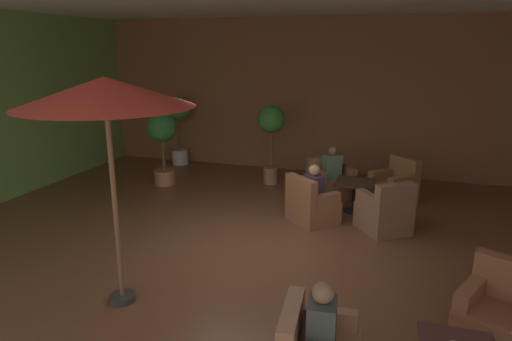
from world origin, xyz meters
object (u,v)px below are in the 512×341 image
at_px(armchair_front_right_north, 330,182).
at_px(armchair_front_right_west, 394,187).
at_px(armchair_front_right_east, 311,205).
at_px(potted_tree_left_corner, 162,138).
at_px(potted_tree_mid_left, 271,128).
at_px(potted_tree_mid_right, 179,119).
at_px(patron_with_friend, 322,320).
at_px(armchair_front_left_south, 498,318).
at_px(patio_umbrella_tall_red, 105,94).
at_px(patron_by_window, 332,164).
at_px(cafe_table_front_right, 355,188).
at_px(armchair_front_right_south, 385,213).
at_px(patron_blue_shirt, 314,184).

bearing_deg(armchair_front_right_north, armchair_front_right_west, -4.93).
bearing_deg(armchair_front_right_east, potted_tree_left_corner, 160.30).
distance_m(armchair_front_right_west, potted_tree_mid_left, 2.96).
relative_size(potted_tree_mid_right, patron_with_friend, 2.78).
xyz_separation_m(armchair_front_right_north, armchair_front_right_east, (-0.11, -1.59, 0.01)).
bearing_deg(armchair_front_right_north, armchair_front_left_south, -61.78).
height_order(patio_umbrella_tall_red, patron_by_window, patio_umbrella_tall_red).
relative_size(potted_tree_left_corner, patron_by_window, 2.52).
relative_size(cafe_table_front_right, potted_tree_left_corner, 0.44).
xyz_separation_m(armchair_front_right_west, potted_tree_mid_left, (-2.74, 0.63, 0.95)).
bearing_deg(patron_by_window, cafe_table_front_right, -55.52).
xyz_separation_m(armchair_front_left_south, armchair_front_right_north, (-2.42, 4.51, -0.03)).
bearing_deg(potted_tree_mid_right, armchair_front_right_east, -36.88).
relative_size(armchair_front_right_north, potted_tree_left_corner, 0.67).
distance_m(armchair_front_right_north, patron_by_window, 0.40).
relative_size(armchair_front_left_south, armchair_front_right_east, 0.94).
xyz_separation_m(patio_umbrella_tall_red, patron_by_window, (1.86, 4.88, -1.85)).
relative_size(cafe_table_front_right, potted_tree_mid_left, 0.40).
xyz_separation_m(cafe_table_front_right, armchair_front_right_south, (0.60, -0.82, -0.13)).
bearing_deg(armchair_front_right_north, patron_by_window, -55.52).
bearing_deg(potted_tree_mid_left, armchair_front_left_south, -52.42).
bearing_deg(armchair_front_right_east, patron_by_window, 85.05).
bearing_deg(armchair_front_right_north, patron_blue_shirt, -92.91).
xyz_separation_m(cafe_table_front_right, patron_by_window, (-0.55, 0.80, 0.22)).
bearing_deg(potted_tree_mid_right, potted_tree_left_corner, -74.13).
height_order(armchair_front_right_east, potted_tree_left_corner, potted_tree_left_corner).
xyz_separation_m(armchair_front_right_east, armchair_front_right_west, (1.39, 1.47, 0.03)).
xyz_separation_m(armchair_front_right_west, patron_blue_shirt, (-1.36, -1.44, 0.36)).
bearing_deg(patron_by_window, patio_umbrella_tall_red, -110.83).
distance_m(armchair_front_right_east, patio_umbrella_tall_red, 4.37).
height_order(armchair_front_right_north, armchair_front_right_west, armchair_front_right_west).
height_order(armchair_front_right_north, patio_umbrella_tall_red, patio_umbrella_tall_red).
bearing_deg(armchair_front_left_south, patron_with_friend, -144.90).
relative_size(armchair_front_right_west, patio_umbrella_tall_red, 0.38).
height_order(armchair_front_right_west, potted_tree_mid_left, potted_tree_mid_left).
relative_size(cafe_table_front_right, patron_with_friend, 1.12).
xyz_separation_m(armchair_front_right_south, potted_tree_left_corner, (-4.93, 1.38, 0.74)).
xyz_separation_m(armchair_front_left_south, patron_with_friend, (-1.66, -1.17, 0.37)).
relative_size(patio_umbrella_tall_red, patron_with_friend, 4.20).
relative_size(armchair_front_left_south, armchair_front_right_west, 0.94).
height_order(armchair_front_right_south, patio_umbrella_tall_red, patio_umbrella_tall_red).
xyz_separation_m(armchair_front_left_south, patron_blue_shirt, (-2.50, 2.96, 0.37)).
relative_size(patio_umbrella_tall_red, patron_by_window, 4.17).
bearing_deg(patron_by_window, patron_with_friend, -82.56).
relative_size(armchair_front_right_east, armchair_front_right_west, 1.00).
bearing_deg(armchair_front_right_north, armchair_front_right_south, -54.79).
height_order(armchair_front_right_south, potted_tree_mid_right, potted_tree_mid_right).
xyz_separation_m(armchair_front_right_south, potted_tree_mid_left, (-2.62, 2.18, 0.95)).
bearing_deg(patron_by_window, armchair_front_left_south, -61.84).
distance_m(patio_umbrella_tall_red, potted_tree_mid_left, 5.60).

